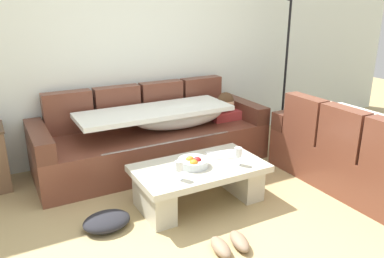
# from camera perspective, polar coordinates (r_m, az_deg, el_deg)

# --- Properties ---
(ground_plane) EXTENTS (14.00, 14.00, 0.00)m
(ground_plane) POSITION_cam_1_polar(r_m,az_deg,el_deg) (3.21, 4.23, -15.88)
(ground_plane) COLOR tan
(back_wall) EXTENTS (9.00, 0.10, 2.70)m
(back_wall) POSITION_cam_1_polar(r_m,az_deg,el_deg) (4.62, -10.20, 12.55)
(back_wall) COLOR white
(back_wall) RESTS_ON ground_plane
(couch_along_wall) EXTENTS (2.60, 0.92, 0.88)m
(couch_along_wall) POSITION_cam_1_polar(r_m,az_deg,el_deg) (4.42, -5.33, -1.15)
(couch_along_wall) COLOR brown
(couch_along_wall) RESTS_ON ground_plane
(couch_near_window) EXTENTS (0.92, 1.86, 0.88)m
(couch_near_window) POSITION_cam_1_polar(r_m,az_deg,el_deg) (4.23, 24.17, -3.62)
(couch_near_window) COLOR brown
(couch_near_window) RESTS_ON ground_plane
(coffee_table) EXTENTS (1.20, 0.68, 0.38)m
(coffee_table) POSITION_cam_1_polar(r_m,az_deg,el_deg) (3.58, 1.08, -7.51)
(coffee_table) COLOR beige
(coffee_table) RESTS_ON ground_plane
(fruit_bowl) EXTENTS (0.28, 0.28, 0.10)m
(fruit_bowl) POSITION_cam_1_polar(r_m,az_deg,el_deg) (3.48, 0.20, -5.02)
(fruit_bowl) COLOR silver
(fruit_bowl) RESTS_ON coffee_table
(wine_glass_near_left) EXTENTS (0.07, 0.07, 0.17)m
(wine_glass_near_left) POSITION_cam_1_polar(r_m,az_deg,el_deg) (3.22, -1.95, -5.65)
(wine_glass_near_left) COLOR silver
(wine_glass_near_left) RESTS_ON coffee_table
(wine_glass_near_right) EXTENTS (0.07, 0.07, 0.17)m
(wine_glass_near_right) POSITION_cam_1_polar(r_m,az_deg,el_deg) (3.52, 6.89, -3.54)
(wine_glass_near_right) COLOR silver
(wine_glass_near_right) RESTS_ON coffee_table
(open_magazine) EXTENTS (0.32, 0.28, 0.01)m
(open_magazine) POSITION_cam_1_polar(r_m,az_deg,el_deg) (3.76, 4.46, -3.84)
(open_magazine) COLOR white
(open_magazine) RESTS_ON coffee_table
(floor_lamp) EXTENTS (0.33, 0.31, 1.95)m
(floor_lamp) POSITION_cam_1_polar(r_m,az_deg,el_deg) (5.34, 13.83, 10.58)
(floor_lamp) COLOR black
(floor_lamp) RESTS_ON ground_plane
(pair_of_shoes) EXTENTS (0.33, 0.29, 0.09)m
(pair_of_shoes) POSITION_cam_1_polar(r_m,az_deg,el_deg) (3.07, 5.71, -16.71)
(pair_of_shoes) COLOR #8C7259
(pair_of_shoes) RESTS_ON ground_plane
(crumpled_garment) EXTENTS (0.42, 0.34, 0.12)m
(crumpled_garment) POSITION_cam_1_polar(r_m,az_deg,el_deg) (3.38, -12.59, -13.26)
(crumpled_garment) COLOR #232328
(crumpled_garment) RESTS_ON ground_plane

